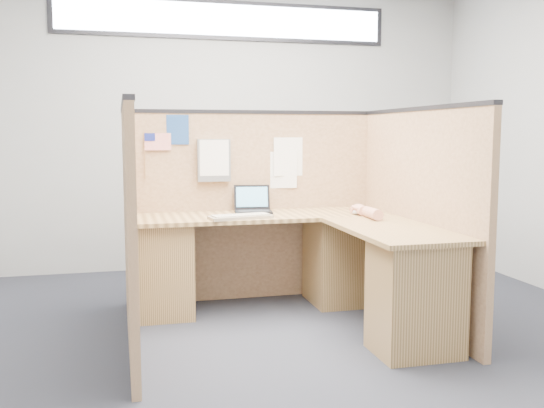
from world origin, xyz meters
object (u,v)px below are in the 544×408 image
object	(u,v)px
keyboard	(241,217)
mouse	(358,211)
laptop	(252,206)
l_desk	(300,267)

from	to	relation	value
keyboard	mouse	distance (m)	0.91
keyboard	mouse	bearing A→B (deg)	-9.37
laptop	mouse	size ratio (longest dim) A/B	2.59
l_desk	laptop	bearing A→B (deg)	113.14
mouse	keyboard	bearing A→B (deg)	180.00
l_desk	mouse	bearing A→B (deg)	20.08
keyboard	mouse	world-z (taller)	mouse
laptop	keyboard	bearing A→B (deg)	-106.88
mouse	l_desk	bearing A→B (deg)	-159.92
laptop	mouse	world-z (taller)	laptop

